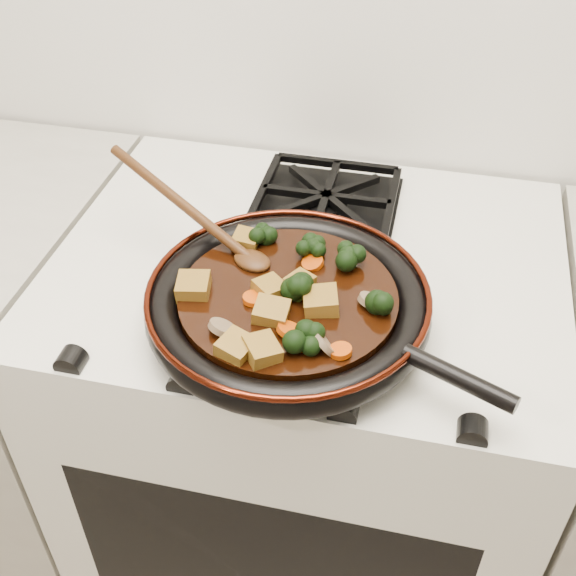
# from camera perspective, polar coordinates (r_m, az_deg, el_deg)

# --- Properties ---
(stove) EXTENTS (0.76, 0.60, 0.90)m
(stove) POSITION_cam_1_polar(r_m,az_deg,el_deg) (1.41, 1.29, -12.24)
(stove) COLOR silver
(stove) RESTS_ON ground
(burner_grate_front) EXTENTS (0.23, 0.23, 0.03)m
(burner_grate_front) POSITION_cam_1_polar(r_m,az_deg,el_deg) (0.97, -0.01, -2.05)
(burner_grate_front) COLOR black
(burner_grate_front) RESTS_ON stove
(burner_grate_back) EXTENTS (0.23, 0.23, 0.03)m
(burner_grate_back) POSITION_cam_1_polar(r_m,az_deg,el_deg) (1.19, 3.03, 6.91)
(burner_grate_back) COLOR black
(burner_grate_back) RESTS_ON stove
(skillet) EXTENTS (0.48, 0.37, 0.05)m
(skillet) POSITION_cam_1_polar(r_m,az_deg,el_deg) (0.94, 0.09, -1.25)
(skillet) COLOR black
(skillet) RESTS_ON burner_grate_front
(braising_sauce) EXTENTS (0.28, 0.28, 0.02)m
(braising_sauce) POSITION_cam_1_polar(r_m,az_deg,el_deg) (0.94, -0.00, -0.97)
(braising_sauce) COLOR black
(braising_sauce) RESTS_ON skillet
(tofu_cube_0) EXTENTS (0.05, 0.05, 0.03)m
(tofu_cube_0) POSITION_cam_1_polar(r_m,az_deg,el_deg) (0.94, -7.48, 0.11)
(tofu_cube_0) COLOR olive
(tofu_cube_0) RESTS_ON braising_sauce
(tofu_cube_1) EXTENTS (0.05, 0.05, 0.02)m
(tofu_cube_1) POSITION_cam_1_polar(r_m,az_deg,el_deg) (0.93, -1.44, -0.08)
(tofu_cube_1) COLOR olive
(tofu_cube_1) RESTS_ON braising_sauce
(tofu_cube_2) EXTENTS (0.06, 0.06, 0.03)m
(tofu_cube_2) POSITION_cam_1_polar(r_m,az_deg,el_deg) (0.85, -2.07, -4.95)
(tofu_cube_2) COLOR olive
(tofu_cube_2) RESTS_ON braising_sauce
(tofu_cube_3) EXTENTS (0.05, 0.05, 0.03)m
(tofu_cube_3) POSITION_cam_1_polar(r_m,az_deg,el_deg) (0.91, 2.62, -1.09)
(tofu_cube_3) COLOR olive
(tofu_cube_3) RESTS_ON braising_sauce
(tofu_cube_4) EXTENTS (0.04, 0.04, 0.03)m
(tofu_cube_4) POSITION_cam_1_polar(r_m,az_deg,el_deg) (0.89, -1.34, -1.96)
(tofu_cube_4) COLOR olive
(tofu_cube_4) RESTS_ON braising_sauce
(tofu_cube_5) EXTENTS (0.05, 0.05, 0.03)m
(tofu_cube_5) POSITION_cam_1_polar(r_m,az_deg,el_deg) (0.85, -4.12, -4.69)
(tofu_cube_5) COLOR olive
(tofu_cube_5) RESTS_ON braising_sauce
(tofu_cube_6) EXTENTS (0.04, 0.04, 0.02)m
(tofu_cube_6) POSITION_cam_1_polar(r_m,az_deg,el_deg) (0.94, 0.93, 0.39)
(tofu_cube_6) COLOR olive
(tofu_cube_6) RESTS_ON braising_sauce
(tofu_cube_7) EXTENTS (0.04, 0.04, 0.02)m
(tofu_cube_7) POSITION_cam_1_polar(r_m,az_deg,el_deg) (1.01, -3.30, 3.83)
(tofu_cube_7) COLOR olive
(tofu_cube_7) RESTS_ON braising_sauce
(broccoli_floret_0) EXTENTS (0.07, 0.07, 0.06)m
(broccoli_floret_0) POSITION_cam_1_polar(r_m,az_deg,el_deg) (0.97, 4.84, 2.18)
(broccoli_floret_0) COLOR black
(broccoli_floret_0) RESTS_ON braising_sauce
(broccoli_floret_1) EXTENTS (0.09, 0.09, 0.06)m
(broccoli_floret_1) POSITION_cam_1_polar(r_m,az_deg,el_deg) (0.85, 1.21, -4.25)
(broccoli_floret_1) COLOR black
(broccoli_floret_1) RESTS_ON braising_sauce
(broccoli_floret_2) EXTENTS (0.09, 0.08, 0.06)m
(broccoli_floret_2) POSITION_cam_1_polar(r_m,az_deg,el_deg) (0.92, 7.35, -1.05)
(broccoli_floret_2) COLOR black
(broccoli_floret_2) RESTS_ON braising_sauce
(broccoli_floret_3) EXTENTS (0.08, 0.08, 0.06)m
(broccoli_floret_3) POSITION_cam_1_polar(r_m,az_deg,el_deg) (1.01, -1.69, 3.99)
(broccoli_floret_3) COLOR black
(broccoli_floret_3) RESTS_ON braising_sauce
(broccoli_floret_4) EXTENTS (0.08, 0.08, 0.06)m
(broccoli_floret_4) POSITION_cam_1_polar(r_m,az_deg,el_deg) (0.99, 1.85, 3.21)
(broccoli_floret_4) COLOR black
(broccoli_floret_4) RESTS_ON braising_sauce
(broccoli_floret_5) EXTENTS (0.09, 0.08, 0.06)m
(broccoli_floret_5) POSITION_cam_1_polar(r_m,az_deg,el_deg) (0.92, 0.77, -0.38)
(broccoli_floret_5) COLOR black
(broccoli_floret_5) RESTS_ON braising_sauce
(carrot_coin_0) EXTENTS (0.03, 0.03, 0.01)m
(carrot_coin_0) POSITION_cam_1_polar(r_m,az_deg,el_deg) (0.85, 4.17, -4.96)
(carrot_coin_0) COLOR #BF3F05
(carrot_coin_0) RESTS_ON braising_sauce
(carrot_coin_1) EXTENTS (0.03, 0.03, 0.02)m
(carrot_coin_1) POSITION_cam_1_polar(r_m,az_deg,el_deg) (0.87, 0.11, -3.37)
(carrot_coin_1) COLOR #BF3F05
(carrot_coin_1) RESTS_ON braising_sauce
(carrot_coin_2) EXTENTS (0.03, 0.03, 0.01)m
(carrot_coin_2) POSITION_cam_1_polar(r_m,az_deg,el_deg) (0.92, -2.72, -0.84)
(carrot_coin_2) COLOR #BF3F05
(carrot_coin_2) RESTS_ON braising_sauce
(carrot_coin_3) EXTENTS (0.03, 0.03, 0.01)m
(carrot_coin_3) POSITION_cam_1_polar(r_m,az_deg,el_deg) (0.86, 1.17, -4.25)
(carrot_coin_3) COLOR #BF3F05
(carrot_coin_3) RESTS_ON braising_sauce
(carrot_coin_4) EXTENTS (0.03, 0.03, 0.02)m
(carrot_coin_4) POSITION_cam_1_polar(r_m,az_deg,el_deg) (0.97, 1.97, 2.03)
(carrot_coin_4) COLOR #BF3F05
(carrot_coin_4) RESTS_ON braising_sauce
(mushroom_slice_0) EXTENTS (0.05, 0.05, 0.03)m
(mushroom_slice_0) POSITION_cam_1_polar(r_m,az_deg,el_deg) (0.86, 2.89, -4.41)
(mushroom_slice_0) COLOR brown
(mushroom_slice_0) RESTS_ON braising_sauce
(mushroom_slice_1) EXTENTS (0.04, 0.04, 0.02)m
(mushroom_slice_1) POSITION_cam_1_polar(r_m,az_deg,el_deg) (0.92, 6.51, -1.00)
(mushroom_slice_1) COLOR brown
(mushroom_slice_1) RESTS_ON braising_sauce
(mushroom_slice_2) EXTENTS (0.05, 0.05, 0.02)m
(mushroom_slice_2) POSITION_cam_1_polar(r_m,az_deg,el_deg) (0.88, -5.22, -3.14)
(mushroom_slice_2) COLOR brown
(mushroom_slice_2) RESTS_ON braising_sauce
(wooden_spoon) EXTENTS (0.16, 0.10, 0.28)m
(wooden_spoon) POSITION_cam_1_polar(r_m,az_deg,el_deg) (1.01, -6.36, 5.00)
(wooden_spoon) COLOR #40220D
(wooden_spoon) RESTS_ON braising_sauce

